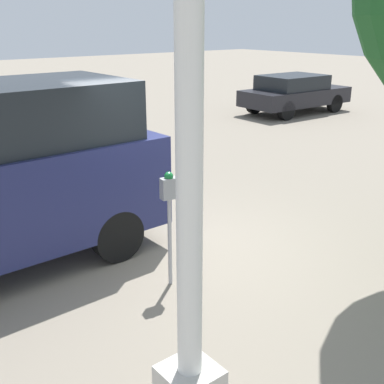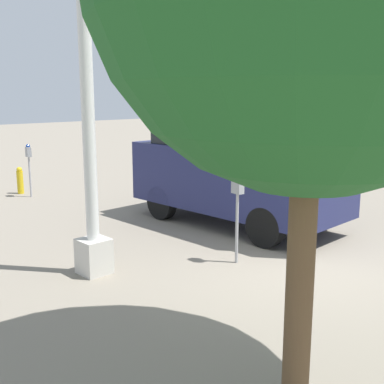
# 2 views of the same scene
# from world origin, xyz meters

# --- Properties ---
(ground_plane) EXTENTS (80.00, 80.00, 0.00)m
(ground_plane) POSITION_xyz_m (0.00, 0.00, 0.00)
(ground_plane) COLOR gray
(parking_meter_near) EXTENTS (0.21, 0.14, 1.50)m
(parking_meter_near) POSITION_xyz_m (0.77, 0.52, 1.11)
(parking_meter_near) COLOR #9E9EA3
(parking_meter_near) RESTS_ON ground
(lamp_post) EXTENTS (0.44, 0.44, 6.44)m
(lamp_post) POSITION_xyz_m (1.99, 2.46, 2.44)
(lamp_post) COLOR beige
(lamp_post) RESTS_ON ground
(car_distant) EXTENTS (4.23, 1.96, 1.38)m
(car_distant) POSITION_xyz_m (-10.06, -6.57, 0.75)
(car_distant) COLOR black
(car_distant) RESTS_ON ground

